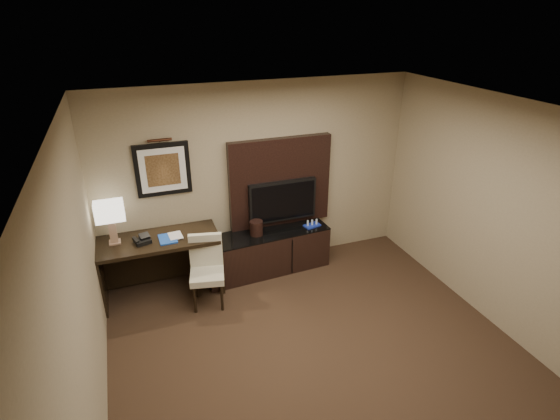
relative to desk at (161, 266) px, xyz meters
name	(u,v)px	position (x,y,z in m)	size (l,w,h in m)	color
floor	(333,377)	(1.50, -2.15, -0.42)	(4.50, 5.00, 0.01)	#302015
ceiling	(350,125)	(1.50, -2.15, 2.28)	(4.50, 5.00, 0.01)	silver
wall_back	(259,178)	(1.50, 0.35, 0.93)	(4.50, 0.01, 2.70)	gray
wall_left	(78,324)	(-0.75, -2.15, 0.93)	(0.01, 5.00, 2.70)	gray
wall_right	(525,230)	(3.75, -2.15, 0.93)	(0.01, 5.00, 2.70)	gray
desk	(161,266)	(0.00, 0.00, 0.00)	(1.56, 0.67, 0.84)	black
credenza	(267,252)	(1.50, 0.05, -0.11)	(1.82, 0.51, 0.63)	black
tv_wall_panel	(280,182)	(1.80, 0.29, 0.85)	(1.50, 0.12, 1.30)	black
tv	(283,201)	(1.80, 0.19, 0.60)	(1.00, 0.08, 0.60)	black
artwork	(163,169)	(0.20, 0.33, 1.23)	(0.70, 0.04, 0.70)	black
picture_light	(160,140)	(0.20, 0.29, 1.63)	(0.04, 0.04, 0.30)	#3D2013
desk_chair	(207,275)	(0.53, -0.45, 0.02)	(0.42, 0.49, 0.89)	beige
table_lamp	(111,221)	(-0.51, 0.08, 0.73)	(0.38, 0.22, 0.61)	tan
desk_phone	(142,240)	(-0.18, -0.05, 0.47)	(0.19, 0.17, 0.09)	black
blue_folder	(168,239)	(0.13, -0.06, 0.43)	(0.22, 0.29, 0.02)	#1B4AB0
book	(168,230)	(0.15, -0.03, 0.53)	(0.17, 0.02, 0.23)	tan
ice_bucket	(256,228)	(1.35, 0.05, 0.31)	(0.19, 0.19, 0.21)	black
minibar_tray	(312,223)	(2.20, 0.01, 0.25)	(0.24, 0.14, 0.09)	#1A31AE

